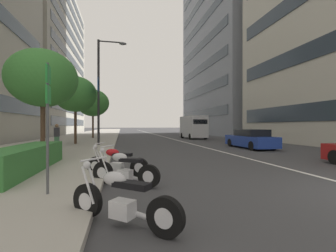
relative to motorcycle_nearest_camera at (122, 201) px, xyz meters
name	(u,v)px	position (x,y,z in m)	size (l,w,h in m)	color
sidewalk_right_plaza	(86,137)	(29.97, 4.84, -0.33)	(160.00, 8.70, 0.15)	#A39E93
lane_centre_stripe	(159,135)	(34.97, -6.26, -0.40)	(110.00, 0.16, 0.01)	silver
motorcycle_nearest_camera	(122,201)	(0.00, 0.00, 0.00)	(1.49, 1.78, 1.08)	black
motorcycle_second_in_row	(124,171)	(2.62, -0.08, 0.00)	(1.21, 1.82, 1.09)	black
motorcycle_mid_row	(117,163)	(3.94, 0.16, 0.00)	(1.03, 2.02, 1.08)	black
car_lead_in_lane	(250,139)	(11.53, -9.34, 0.25)	(4.66, 1.82, 1.38)	navy
delivery_van_ahead	(193,127)	(24.27, -9.03, 1.11)	(5.07, 2.28, 2.87)	#B7B7BC
parking_sign_by_curb	(48,112)	(1.63, 1.59, 1.54)	(0.32, 0.06, 2.88)	#47494C
street_lamp_with_banners	(103,82)	(15.15, 1.46, 4.73)	(1.26, 2.29, 8.35)	#232326
clipped_hedge_bed	(24,159)	(4.54, 3.14, 0.15)	(5.23, 1.10, 0.81)	#337033
street_tree_near_plaza_corner	(43,79)	(8.74, 3.87, 3.62)	(3.37, 3.37, 5.32)	#473323
street_tree_far_plaza	(75,94)	(16.48, 3.75, 3.87)	(3.47, 3.47, 5.62)	#473323
street_tree_by_lamp_post	(93,103)	(26.11, 3.46, 4.10)	(3.94, 3.94, 6.04)	#473323
pedestrian_on_plaza	(57,137)	(11.63, 3.96, 0.55)	(0.41, 0.27, 1.61)	#3F724C
office_tower_near_left	(242,8)	(38.08, -23.53, 24.68)	(25.50, 17.17, 50.17)	gray
office_tower_far_right_block	(33,59)	(47.60, 17.58, 14.84)	(33.04, 14.90, 30.49)	#B7B2A3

